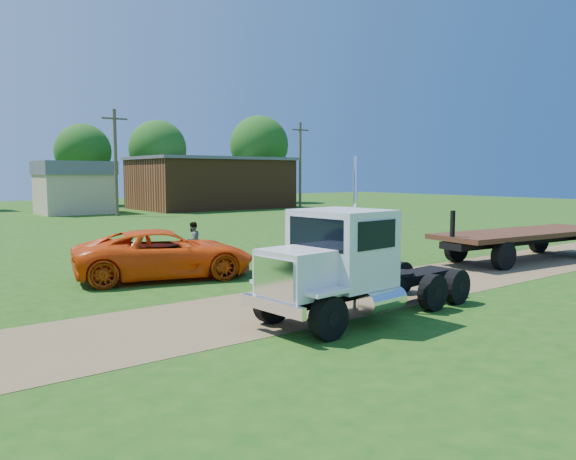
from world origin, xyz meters
TOP-DOWN VIEW (x-y plane):
  - ground at (0.00, 0.00)m, footprint 140.00×140.00m
  - dirt_track at (0.00, 0.00)m, footprint 120.00×4.20m
  - white_semi_tractor at (-2.19, -2.00)m, footprint 6.73×2.70m
  - orange_pickup at (-3.27, 5.76)m, footprint 6.54×4.28m
  - flatbed_trailer at (10.19, 0.49)m, footprint 8.82×3.46m
  - spectator_a at (1.22, 0.63)m, footprint 0.73×0.56m
  - spectator_b at (-0.43, 9.14)m, footprint 0.92×0.82m
  - brick_building at (18.00, 40.00)m, footprint 15.40×10.40m
  - tan_shed at (4.00, 40.00)m, footprint 6.20×5.40m
  - utility_poles at (6.00, 35.00)m, footprint 42.20×0.28m
  - tree_row at (2.85, 48.98)m, footprint 57.10×12.96m

SIDE VIEW (x-z plane):
  - ground at x=0.00m, z-range 0.00..0.00m
  - dirt_track at x=0.00m, z-range 0.00..0.01m
  - spectator_b at x=-0.43m, z-range 0.00..1.56m
  - orange_pickup at x=-3.27m, z-range 0.00..1.67m
  - spectator_a at x=1.22m, z-range 0.00..1.81m
  - flatbed_trailer at x=10.19m, z-range -0.16..2.05m
  - white_semi_tractor at x=-2.19m, z-range -0.63..3.37m
  - tan_shed at x=4.00m, z-range 0.07..4.77m
  - brick_building at x=18.00m, z-range 0.01..5.31m
  - utility_poles at x=6.00m, z-range 0.21..9.21m
  - tree_row at x=2.85m, z-range 1.30..12.11m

